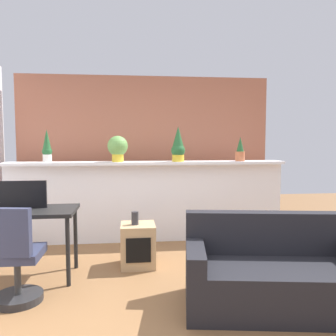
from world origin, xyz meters
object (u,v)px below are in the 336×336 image
potted_plant_1 (118,147)px  tv_monitor (23,194)px  vase_on_shelf (135,218)px  potted_plant_0 (47,147)px  desk (23,217)px  side_cube_shelf (138,245)px  couch (273,275)px  potted_plant_3 (240,150)px  potted_plant_2 (178,146)px  office_chair (14,263)px

potted_plant_1 → tv_monitor: (-0.97, -1.15, -0.48)m
tv_monitor → vase_on_shelf: bearing=7.0°
potted_plant_0 → tv_monitor: bearing=-89.8°
desk → vase_on_shelf: bearing=10.9°
potted_plant_1 → side_cube_shelf: 1.53m
tv_monitor → couch: 2.67m
potted_plant_3 → potted_plant_1: bearing=178.6°
potted_plant_0 → potted_plant_2: potted_plant_2 is taller
potted_plant_0 → desk: 1.43m
vase_on_shelf → desk: bearing=-169.1°
potted_plant_3 → couch: potted_plant_3 is taller
tv_monitor → office_chair: tv_monitor is taller
potted_plant_0 → tv_monitor: (0.00, -1.15, -0.49)m
potted_plant_2 → potted_plant_3: bearing=0.1°
potted_plant_3 → tv_monitor: potted_plant_3 is taller
potted_plant_3 → tv_monitor: size_ratio=0.73×
potted_plant_3 → desk: 3.07m
potted_plant_0 → desk: size_ratio=0.42×
potted_plant_2 → desk: potted_plant_2 is taller
potted_plant_0 → tv_monitor: potted_plant_0 is taller
desk → couch: 2.59m
desk → tv_monitor: tv_monitor is taller
potted_plant_0 → office_chair: (0.11, -1.84, -1.00)m
office_chair → couch: office_chair is taller
potted_plant_1 → potted_plant_2: 0.87m
desk → potted_plant_1: bearing=52.0°
office_chair → tv_monitor: bearing=98.7°
potted_plant_3 → couch: size_ratio=0.22×
potted_plant_2 → couch: 2.43m
potted_plant_3 → desk: (-2.75, -1.19, -0.67)m
potted_plant_2 → office_chair: 2.70m
tv_monitor → couch: tv_monitor is taller
potted_plant_3 → tv_monitor: bearing=-158.1°
side_cube_shelf → vase_on_shelf: (-0.03, -0.01, 0.33)m
potted_plant_0 → potted_plant_3: bearing=-0.9°
potted_plant_0 → vase_on_shelf: potted_plant_0 is taller
potted_plant_0 → potted_plant_2: bearing=-1.4°
potted_plant_1 → tv_monitor: size_ratio=0.76×
potted_plant_2 → potted_plant_3: 0.93m
potted_plant_2 → vase_on_shelf: size_ratio=3.32×
desk → tv_monitor: 0.25m
potted_plant_3 → couch: 2.35m
potted_plant_0 → side_cube_shelf: size_ratio=0.93×
potted_plant_3 → side_cube_shelf: potted_plant_3 is taller
potted_plant_1 → couch: bearing=-55.8°
office_chair → couch: (2.31, -0.28, -0.11)m
desk → side_cube_shelf: desk is taller
potted_plant_0 → potted_plant_3: (2.77, -0.04, -0.06)m
potted_plant_2 → desk: (-1.83, -1.19, -0.74)m
office_chair → potted_plant_3: bearing=34.1°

